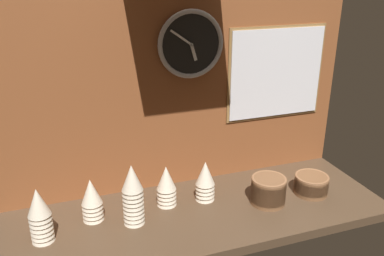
% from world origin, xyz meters
% --- Properties ---
extents(ground_plane, '(1.60, 0.56, 0.04)m').
position_xyz_m(ground_plane, '(0.00, 0.00, -0.02)').
color(ground_plane, '#4C3826').
extents(wall_tiled_back, '(1.60, 0.03, 1.05)m').
position_xyz_m(wall_tiled_back, '(0.00, 0.27, 0.53)').
color(wall_tiled_back, brown).
rests_on(wall_tiled_back, ground_plane).
extents(cup_stack_far_left, '(0.08, 0.08, 0.22)m').
position_xyz_m(cup_stack_far_left, '(-0.61, -0.00, 0.11)').
color(cup_stack_far_left, beige).
rests_on(cup_stack_far_left, ground_plane).
extents(cup_stack_center, '(0.08, 0.08, 0.18)m').
position_xyz_m(cup_stack_center, '(-0.11, 0.09, 0.09)').
color(cup_stack_center, beige).
rests_on(cup_stack_center, ground_plane).
extents(cup_stack_center_left, '(0.08, 0.08, 0.26)m').
position_xyz_m(cup_stack_center_left, '(-0.27, 0.00, 0.13)').
color(cup_stack_center_left, beige).
rests_on(cup_stack_center_left, ground_plane).
extents(cup_stack_center_right, '(0.08, 0.08, 0.18)m').
position_xyz_m(cup_stack_center_right, '(0.06, 0.07, 0.09)').
color(cup_stack_center_right, beige).
rests_on(cup_stack_center_right, ground_plane).
extents(cup_stack_left, '(0.08, 0.08, 0.18)m').
position_xyz_m(cup_stack_left, '(-0.42, 0.08, 0.09)').
color(cup_stack_left, beige).
rests_on(cup_stack_left, ground_plane).
extents(bowl_stack_far_right, '(0.15, 0.15, 0.09)m').
position_xyz_m(bowl_stack_far_right, '(0.53, -0.04, 0.05)').
color(bowl_stack_far_right, brown).
rests_on(bowl_stack_far_right, ground_plane).
extents(bowl_stack_right, '(0.15, 0.15, 0.12)m').
position_xyz_m(bowl_stack_right, '(0.31, -0.04, 0.06)').
color(bowl_stack_right, brown).
rests_on(bowl_stack_right, ground_plane).
extents(wall_clock, '(0.29, 0.03, 0.29)m').
position_xyz_m(wall_clock, '(0.05, 0.23, 0.65)').
color(wall_clock, black).
extents(menu_board, '(0.49, 0.01, 0.43)m').
position_xyz_m(menu_board, '(0.48, 0.24, 0.49)').
color(menu_board, olive).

